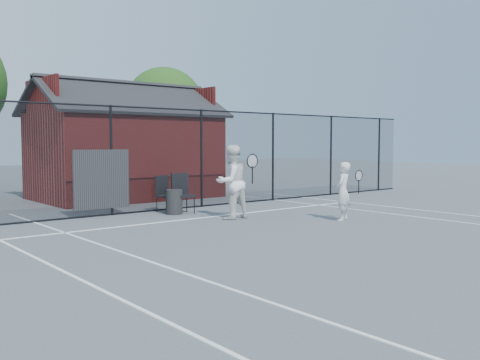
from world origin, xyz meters
TOP-DOWN VIEW (x-y plane):
  - ground at (0.00, 0.00)m, footprint 80.00×80.00m
  - court_lines at (0.00, -1.32)m, footprint 11.02×18.00m
  - fence at (-0.30, 5.00)m, footprint 22.04×3.00m
  - clubhouse at (0.50, 9.00)m, footprint 6.50×4.36m
  - tree_right at (5.50, 14.50)m, footprint 3.97×3.97m
  - player_front at (2.08, 0.33)m, footprint 0.72×0.59m
  - player_back at (0.09, 2.37)m, footprint 1.06×0.79m
  - chair_left at (-0.26, 4.10)m, footprint 0.58×0.60m
  - chair_right at (-0.50, 4.60)m, footprint 0.60×0.62m
  - waste_bin at (-0.58, 4.10)m, footprint 0.47×0.47m

SIDE VIEW (x-z plane):
  - ground at x=0.00m, z-range 0.00..0.00m
  - court_lines at x=0.00m, z-range 0.00..0.01m
  - waste_bin at x=-0.58m, z-range 0.00..0.68m
  - chair_right at x=-0.50m, z-range 0.00..1.02m
  - chair_left at x=-0.26m, z-range 0.00..1.10m
  - player_front at x=2.08m, z-range 0.00..1.50m
  - player_back at x=0.09m, z-range 0.00..1.93m
  - fence at x=-0.30m, z-range -0.05..2.95m
  - clubhouse at x=0.50m, z-range -0.49..3.70m
  - tree_right at x=5.50m, z-range 0.86..6.56m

